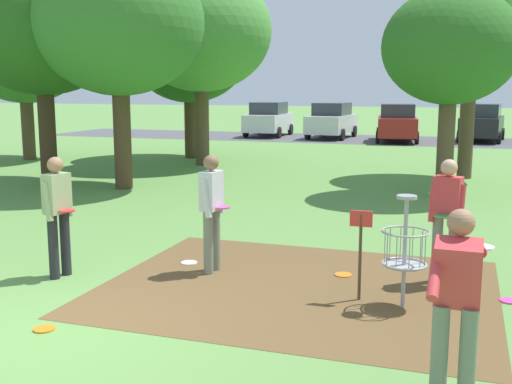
% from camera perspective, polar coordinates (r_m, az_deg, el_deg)
% --- Properties ---
extents(ground_plane, '(160.00, 160.00, 0.00)m').
position_cam_1_polar(ground_plane, '(7.32, -18.89, -12.28)').
color(ground_plane, '#5B8942').
extents(dirt_tee_pad, '(5.13, 4.20, 0.01)m').
position_cam_1_polar(dirt_tee_pad, '(8.51, 3.84, -8.63)').
color(dirt_tee_pad, brown).
rests_on(dirt_tee_pad, ground).
extents(disc_golf_basket, '(0.98, 0.58, 1.39)m').
position_cam_1_polar(disc_golf_basket, '(7.76, 12.99, -4.89)').
color(disc_golf_basket, '#9E9EA3').
rests_on(disc_golf_basket, ground).
extents(player_foreground_watching, '(0.51, 1.10, 1.71)m').
position_cam_1_polar(player_foreground_watching, '(5.33, 17.86, -9.23)').
color(player_foreground_watching, slate).
rests_on(player_foreground_watching, ground).
extents(player_throwing, '(0.43, 0.49, 1.71)m').
position_cam_1_polar(player_throwing, '(9.14, -17.65, -1.55)').
color(player_throwing, '#232328').
rests_on(player_throwing, ground).
extents(player_waiting_left, '(0.42, 0.48, 1.71)m').
position_cam_1_polar(player_waiting_left, '(8.96, -4.06, -1.33)').
color(player_waiting_left, slate).
rests_on(player_waiting_left, ground).
extents(player_waiting_right, '(0.49, 0.43, 1.71)m').
position_cam_1_polar(player_waiting_right, '(8.80, 17.00, -1.93)').
color(player_waiting_right, slate).
rests_on(player_waiting_right, ground).
extents(frisbee_near_basket, '(0.25, 0.25, 0.02)m').
position_cam_1_polar(frisbee_near_basket, '(9.64, -6.13, -6.44)').
color(frisbee_near_basket, white).
rests_on(frisbee_near_basket, ground).
extents(frisbee_by_tee, '(0.25, 0.25, 0.02)m').
position_cam_1_polar(frisbee_by_tee, '(9.08, 7.98, -7.50)').
color(frisbee_by_tee, orange).
rests_on(frisbee_by_tee, ground).
extents(frisbee_mid_grass, '(0.24, 0.24, 0.02)m').
position_cam_1_polar(frisbee_mid_grass, '(8.56, 22.13, -9.18)').
color(frisbee_mid_grass, '#E53D99').
rests_on(frisbee_mid_grass, ground).
extents(frisbee_far_left, '(0.24, 0.24, 0.02)m').
position_cam_1_polar(frisbee_far_left, '(7.47, -18.76, -11.75)').
color(frisbee_far_left, orange).
rests_on(frisbee_far_left, ground).
extents(frisbee_far_right, '(0.21, 0.21, 0.02)m').
position_cam_1_polar(frisbee_far_right, '(9.96, 14.23, -6.16)').
color(frisbee_far_right, '#1E93DB').
rests_on(frisbee_far_right, ground).
extents(frisbee_scattered_a, '(0.22, 0.22, 0.02)m').
position_cam_1_polar(frisbee_scattered_a, '(9.75, 18.56, -6.71)').
color(frisbee_scattered_a, gold).
rests_on(frisbee_scattered_a, ground).
extents(tree_near_left, '(4.58, 4.58, 5.97)m').
position_cam_1_polar(tree_near_left, '(24.55, -20.47, 12.13)').
color(tree_near_left, brown).
rests_on(tree_near_left, ground).
extents(tree_near_right, '(4.51, 4.51, 6.27)m').
position_cam_1_polar(tree_near_right, '(18.31, -19.00, 14.30)').
color(tree_near_right, '#422D1E').
rests_on(tree_near_right, ground).
extents(tree_mid_left, '(3.56, 3.56, 6.02)m').
position_cam_1_polar(tree_mid_left, '(19.35, 19.15, 14.41)').
color(tree_mid_left, brown).
rests_on(tree_mid_left, ground).
extents(tree_mid_center, '(4.39, 4.39, 6.15)m').
position_cam_1_polar(tree_mid_center, '(16.81, -12.45, 14.84)').
color(tree_mid_center, '#4C3823').
rests_on(tree_mid_center, ground).
extents(tree_mid_right, '(4.35, 4.35, 5.77)m').
position_cam_1_polar(tree_mid_right, '(23.72, -6.11, 12.53)').
color(tree_mid_right, '#4C3823').
rests_on(tree_mid_right, ground).
extents(tree_far_left, '(4.74, 4.74, 6.52)m').
position_cam_1_polar(tree_far_left, '(21.54, -5.06, 14.39)').
color(tree_far_left, brown).
rests_on(tree_far_left, ground).
extents(tree_far_center, '(3.27, 3.27, 5.01)m').
position_cam_1_polar(tree_far_center, '(16.00, 17.33, 12.47)').
color(tree_far_center, brown).
rests_on(tree_far_center, ground).
extents(parking_lot_strip, '(36.00, 6.00, 0.01)m').
position_cam_1_polar(parking_lot_strip, '(32.45, 11.09, 4.71)').
color(parking_lot_strip, '#4C4C51').
rests_on(parking_lot_strip, ground).
extents(parked_car_leftmost, '(2.07, 4.25, 1.84)m').
position_cam_1_polar(parked_car_leftmost, '(34.22, 1.18, 6.67)').
color(parked_car_leftmost, silver).
rests_on(parked_car_leftmost, ground).
extents(parked_car_center_left, '(2.17, 4.30, 1.84)m').
position_cam_1_polar(parked_car_center_left, '(33.07, 6.94, 6.50)').
color(parked_car_center_left, silver).
rests_on(parked_car_center_left, ground).
extents(parked_car_center_right, '(2.36, 4.39, 1.84)m').
position_cam_1_polar(parked_car_center_right, '(31.53, 12.75, 6.19)').
color(parked_car_center_right, maroon).
rests_on(parked_car_center_right, ground).
extents(parked_car_rightmost, '(2.30, 4.36, 1.84)m').
position_cam_1_polar(parked_car_rightmost, '(32.86, 19.93, 5.98)').
color(parked_car_rightmost, black).
rests_on(parked_car_rightmost, ground).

